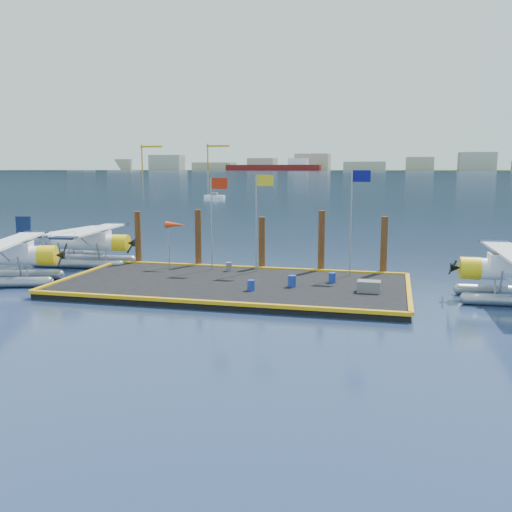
{
  "coord_description": "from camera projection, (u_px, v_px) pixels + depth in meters",
  "views": [
    {
      "loc": [
        9.07,
        -31.49,
        7.16
      ],
      "look_at": [
        0.92,
        2.0,
        1.7
      ],
      "focal_mm": 40.0,
      "sensor_mm": 36.0,
      "label": 1
    }
  ],
  "objects": [
    {
      "name": "piling_4",
      "position": [
        384.0,
        248.0,
        36.34
      ],
      "size": [
        0.44,
        0.44,
        4.0
      ],
      "primitive_type": "cylinder",
      "color": "#411F12",
      "rests_on": "ground"
    },
    {
      "name": "drum_1",
      "position": [
        251.0,
        285.0,
        31.22
      ],
      "size": [
        0.41,
        0.41,
        0.58
      ],
      "primitive_type": "cylinder",
      "color": "#1B3398",
      "rests_on": "dock"
    },
    {
      "name": "piling_2",
      "position": [
        262.0,
        245.0,
        38.22
      ],
      "size": [
        0.44,
        0.44,
        3.8
      ],
      "primitive_type": "cylinder",
      "color": "#411F12",
      "rests_on": "ground"
    },
    {
      "name": "dock",
      "position": [
        233.0,
        286.0,
        33.42
      ],
      "size": [
        20.0,
        10.0,
        0.4
      ],
      "primitive_type": "cube",
      "color": "black",
      "rests_on": "ground"
    },
    {
      "name": "flagpole_red",
      "position": [
        214.0,
        209.0,
        36.95
      ],
      "size": [
        1.14,
        0.08,
        6.0
      ],
      "color": "gray",
      "rests_on": "dock"
    },
    {
      "name": "piling_0",
      "position": [
        138.0,
        240.0,
        40.31
      ],
      "size": [
        0.44,
        0.44,
        4.0
      ],
      "primitive_type": "cylinder",
      "color": "#411F12",
      "rests_on": "ground"
    },
    {
      "name": "drum_5",
      "position": [
        229.0,
        267.0,
        37.03
      ],
      "size": [
        0.4,
        0.4,
        0.57
      ],
      "primitive_type": "cylinder",
      "color": "slate",
      "rests_on": "dock"
    },
    {
      "name": "drum_4",
      "position": [
        332.0,
        278.0,
        33.34
      ],
      "size": [
        0.41,
        0.41,
        0.58
      ],
      "primitive_type": "cylinder",
      "color": "#1B3398",
      "rests_on": "dock"
    },
    {
      "name": "flagpole_yellow",
      "position": [
        259.0,
        208.0,
        36.23
      ],
      "size": [
        1.14,
        0.08,
        6.2
      ],
      "color": "gray",
      "rests_on": "dock"
    },
    {
      "name": "ground",
      "position": [
        233.0,
        289.0,
        33.45
      ],
      "size": [
        4000.0,
        4000.0,
        0.0
      ],
      "primitive_type": "plane",
      "color": "navy",
      "rests_on": "ground"
    },
    {
      "name": "crate",
      "position": [
        369.0,
        286.0,
        30.82
      ],
      "size": [
        1.23,
        0.82,
        0.62
      ],
      "primitive_type": "cube",
      "color": "slate",
      "rests_on": "dock"
    },
    {
      "name": "far_backdrop",
      "position": [
        478.0,
        165.0,
        1643.47
      ],
      "size": [
        3050.0,
        2050.0,
        810.0
      ],
      "color": "black",
      "rests_on": "ground"
    },
    {
      "name": "piling_3",
      "position": [
        321.0,
        243.0,
        37.25
      ],
      "size": [
        0.44,
        0.44,
        4.3
      ],
      "primitive_type": "cylinder",
      "color": "#411F12",
      "rests_on": "ground"
    },
    {
      "name": "drum_2",
      "position": [
        292.0,
        281.0,
        32.14
      ],
      "size": [
        0.47,
        0.47,
        0.66
      ],
      "primitive_type": "cylinder",
      "color": "#1B3398",
      "rests_on": "dock"
    },
    {
      "name": "seaplane_c",
      "position": [
        69.0,
        242.0,
        44.34
      ],
      "size": [
        7.69,
        8.47,
        3.0
      ],
      "rotation": [
        0.0,
        0.0,
        -1.71
      ],
      "color": "#9295A0",
      "rests_on": "ground"
    },
    {
      "name": "piling_1",
      "position": [
        198.0,
        240.0,
        39.24
      ],
      "size": [
        0.44,
        0.44,
        4.2
      ],
      "primitive_type": "cylinder",
      "color": "#411F12",
      "rests_on": "ground"
    },
    {
      "name": "dock_bumpers",
      "position": [
        233.0,
        281.0,
        33.38
      ],
      "size": [
        20.25,
        10.25,
        0.18
      ],
      "primitive_type": null,
      "color": "orange",
      "rests_on": "dock"
    },
    {
      "name": "seaplane_a",
      "position": [
        6.0,
        259.0,
        34.8
      ],
      "size": [
        9.36,
        10.02,
        3.58
      ],
      "rotation": [
        0.0,
        0.0,
        -1.27
      ],
      "color": "#9295A0",
      "rests_on": "ground"
    },
    {
      "name": "windsock",
      "position": [
        175.0,
        226.0,
        37.77
      ],
      "size": [
        1.4,
        0.44,
        3.12
      ],
      "color": "gray",
      "rests_on": "dock"
    },
    {
      "name": "seaplane_b",
      "position": [
        89.0,
        245.0,
        41.16
      ],
      "size": [
        9.01,
        9.94,
        3.52
      ],
      "rotation": [
        0.0,
        0.0,
        -1.48
      ],
      "color": "#9295A0",
      "rests_on": "ground"
    },
    {
      "name": "flagpole_blue",
      "position": [
        355.0,
        207.0,
        34.8
      ],
      "size": [
        1.14,
        0.08,
        6.5
      ],
      "color": "gray",
      "rests_on": "dock"
    }
  ]
}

